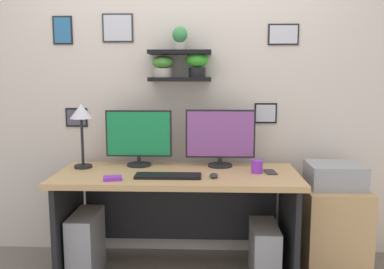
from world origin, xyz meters
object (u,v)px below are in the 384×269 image
monitor_right (220,137)px  cell_phone (270,172)px  computer_tower_left (86,244)px  coffee_mug (257,167)px  computer_mouse (214,175)px  desk (178,199)px  scissors_tray (112,178)px  printer (335,175)px  computer_tower_right (264,252)px  monitor_left (139,137)px  keyboard (168,176)px  desk_lamp (81,118)px  drawer_cabinet (332,228)px

monitor_right → cell_phone: 0.45m
computer_tower_left → coffee_mug: bearing=2.7°
computer_mouse → coffee_mug: coffee_mug is taller
desk → scissors_tray: 0.54m
printer → computer_tower_right: 0.75m
scissors_tray → computer_mouse: bearing=7.5°
monitor_left → computer_tower_right: size_ratio=1.23×
monitor_left → cell_phone: (0.95, -0.19, -0.21)m
keyboard → cell_phone: size_ratio=3.14×
desk_lamp → drawer_cabinet: (1.83, 0.00, -0.80)m
desk → scissors_tray: size_ratio=14.05×
monitor_right → coffee_mug: size_ratio=5.70×
monitor_left → coffee_mug: 0.90m
keyboard → printer: bearing=12.5°
monitor_left → computer_mouse: monitor_left is taller
drawer_cabinet → printer: size_ratio=1.64×
desk → keyboard: size_ratio=3.83×
scissors_tray → cell_phone: bearing=12.9°
keyboard → cell_phone: (0.70, 0.16, -0.01)m
monitor_left → drawer_cabinet: monitor_left is taller
monitor_left → computer_mouse: size_ratio=5.46×
cell_phone → coffee_mug: (-0.10, -0.01, 0.04)m
monitor_right → monitor_left: bearing=-180.0°
desk → monitor_right: 0.55m
drawer_cabinet → computer_tower_left: (-1.78, -0.17, -0.08)m
monitor_left → monitor_right: size_ratio=0.96×
monitor_right → drawer_cabinet: (0.82, -0.09, -0.66)m
desk → computer_tower_left: 0.73m
desk_lamp → computer_tower_left: bearing=-73.4°
desk → printer: bearing=3.6°
monitor_left → printer: size_ratio=1.29×
computer_tower_left → monitor_left: bearing=36.7°
desk → computer_mouse: size_ratio=18.73×
desk_lamp → computer_tower_right: size_ratio=1.17×
computer_tower_right → monitor_left: bearing=164.1°
monitor_right → drawer_cabinet: bearing=-6.3°
keyboard → computer_mouse: (0.30, 0.00, 0.01)m
monitor_left → drawer_cabinet: bearing=-3.6°
monitor_left → scissors_tray: bearing=-103.5°
monitor_right → printer: size_ratio=1.35×
desk → coffee_mug: 0.61m
computer_mouse → keyboard: bearing=-179.5°
cell_phone → printer: printer is taller
drawer_cabinet → computer_tower_right: 0.55m
monitor_left → coffee_mug: size_ratio=5.46×
scissors_tray → printer: (1.53, 0.35, -0.05)m
scissors_tray → drawer_cabinet: (1.53, 0.35, -0.45)m
desk → computer_mouse: (0.25, -0.19, 0.22)m
desk_lamp → computer_tower_right: 1.61m
computer_tower_left → drawer_cabinet: bearing=5.5°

